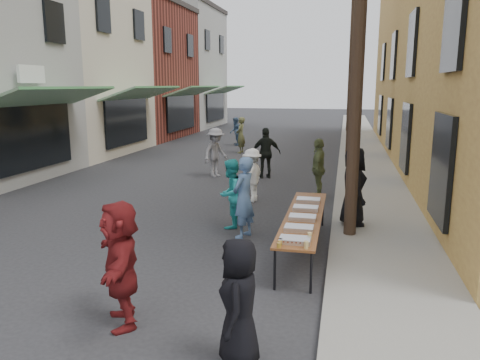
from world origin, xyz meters
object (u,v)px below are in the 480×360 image
at_px(catering_tray_sausage, 295,240).
at_px(guest_front_a, 239,303).
at_px(utility_pole_near, 360,21).
at_px(serving_table, 304,217).
at_px(utility_pole_far, 351,67).
at_px(utility_pole_mid, 353,56).
at_px(guest_front_c, 231,194).
at_px(server, 353,187).

distance_m(catering_tray_sausage, guest_front_a, 2.37).
relative_size(utility_pole_near, serving_table, 2.25).
distance_m(utility_pole_far, catering_tray_sausage, 26.99).
height_order(catering_tray_sausage, guest_front_a, guest_front_a).
distance_m(utility_pole_mid, utility_pole_far, 12.00).
xyz_separation_m(utility_pole_near, utility_pole_mid, (0.00, 12.00, 0.00)).
bearing_deg(guest_front_c, catering_tray_sausage, 46.77).
xyz_separation_m(utility_pole_far, guest_front_a, (-1.30, -29.05, -3.72)).
distance_m(catering_tray_sausage, server, 3.56).
bearing_deg(guest_front_a, server, 161.36).
relative_size(catering_tray_sausage, guest_front_a, 0.32).
bearing_deg(guest_front_a, catering_tray_sausage, 164.88).
xyz_separation_m(catering_tray_sausage, guest_front_c, (-1.79, 2.93, 0.01)).
bearing_deg(guest_front_a, guest_front_c, -170.57).
height_order(utility_pole_near, server, utility_pole_near).
bearing_deg(guest_front_c, utility_pole_mid, -177.61).
height_order(serving_table, server, server).
distance_m(utility_pole_far, serving_table, 25.37).
bearing_deg(utility_pole_far, guest_front_a, -92.57).
relative_size(utility_pole_near, catering_tray_sausage, 18.00).
relative_size(utility_pole_near, guest_front_a, 5.80).
relative_size(catering_tray_sausage, server, 0.28).
distance_m(guest_front_a, server, 5.92).
distance_m(guest_front_a, guest_front_c, 5.45).
relative_size(utility_pole_mid, serving_table, 2.25).
height_order(guest_front_a, server, server).
bearing_deg(catering_tray_sausage, server, 74.43).
distance_m(utility_pole_far, guest_front_c, 24.22).
height_order(utility_pole_mid, serving_table, utility_pole_mid).
bearing_deg(guest_front_a, utility_pole_far, 172.02).
height_order(serving_table, catering_tray_sausage, catering_tray_sausage).
xyz_separation_m(utility_pole_mid, utility_pole_far, (0.00, 12.00, 0.00)).
relative_size(utility_pole_near, utility_pole_mid, 1.00).
relative_size(utility_pole_mid, guest_front_a, 5.80).
distance_m(utility_pole_near, guest_front_a, 6.41).
relative_size(guest_front_a, guest_front_c, 0.97).
relative_size(utility_pole_far, serving_table, 2.25).
height_order(utility_pole_near, guest_front_a, utility_pole_near).
relative_size(utility_pole_far, guest_front_c, 5.61).
height_order(utility_pole_far, server, utility_pole_far).
bearing_deg(guest_front_c, serving_table, 69.76).
bearing_deg(serving_table, server, 61.76).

